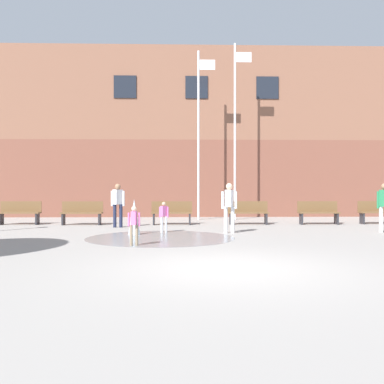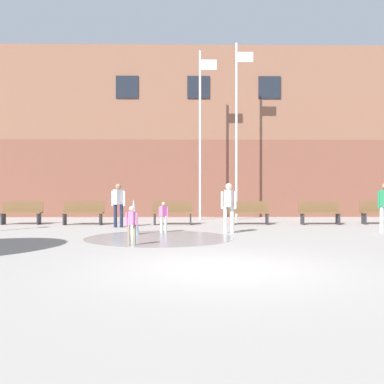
{
  "view_description": "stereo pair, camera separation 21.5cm",
  "coord_description": "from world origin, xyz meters",
  "px_view_note": "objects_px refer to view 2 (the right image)",
  "views": [
    {
      "loc": [
        -0.85,
        -8.02,
        1.44
      ],
      "look_at": [
        -0.42,
        7.24,
        1.3
      ],
      "focal_mm": 42.0,
      "sensor_mm": 36.0,
      "label": 1
    },
    {
      "loc": [
        -0.64,
        -8.03,
        1.44
      ],
      "look_at": [
        -0.42,
        7.24,
        1.3
      ],
      "focal_mm": 42.0,
      "sensor_mm": 36.0,
      "label": 2
    }
  ],
  "objects_px": {
    "park_bench_far_left": "(22,212)",
    "adult_in_red": "(118,202)",
    "park_bench_far_right": "(381,212)",
    "flagpole_right": "(237,126)",
    "adult_near_bench": "(229,204)",
    "park_bench_left_of_flagpoles": "(83,212)",
    "park_bench_under_right_flagpole": "(249,212)",
    "child_with_pink_shirt": "(164,214)",
    "park_bench_center": "(173,212)",
    "park_bench_near_trashcan": "(320,212)",
    "flagpole_left": "(201,130)",
    "child_running": "(132,222)"
  },
  "relations": [
    {
      "from": "park_bench_far_left",
      "to": "adult_in_red",
      "type": "distance_m",
      "value": 4.29
    },
    {
      "from": "park_bench_far_right",
      "to": "flagpole_right",
      "type": "bearing_deg",
      "value": 154.42
    },
    {
      "from": "park_bench_far_left",
      "to": "adult_near_bench",
      "type": "distance_m",
      "value": 8.64
    },
    {
      "from": "park_bench_far_left",
      "to": "park_bench_left_of_flagpoles",
      "type": "relative_size",
      "value": 1.0
    },
    {
      "from": "park_bench_under_right_flagpole",
      "to": "child_with_pink_shirt",
      "type": "bearing_deg",
      "value": -136.24
    },
    {
      "from": "park_bench_center",
      "to": "park_bench_near_trashcan",
      "type": "xyz_separation_m",
      "value": [
        5.78,
        -0.02,
        0.0
      ]
    },
    {
      "from": "park_bench_far_right",
      "to": "adult_near_bench",
      "type": "bearing_deg",
      "value": -151.46
    },
    {
      "from": "park_bench_center",
      "to": "park_bench_near_trashcan",
      "type": "height_order",
      "value": "same"
    },
    {
      "from": "child_with_pink_shirt",
      "to": "flagpole_left",
      "type": "distance_m",
      "value": 6.89
    },
    {
      "from": "child_with_pink_shirt",
      "to": "flagpole_right",
      "type": "height_order",
      "value": "flagpole_right"
    },
    {
      "from": "child_with_pink_shirt",
      "to": "flagpole_right",
      "type": "bearing_deg",
      "value": 18.29
    },
    {
      "from": "park_bench_far_right",
      "to": "child_running",
      "type": "height_order",
      "value": "child_running"
    },
    {
      "from": "park_bench_far_right",
      "to": "adult_near_bench",
      "type": "distance_m",
      "value": 7.29
    },
    {
      "from": "adult_in_red",
      "to": "flagpole_left",
      "type": "xyz_separation_m",
      "value": [
        3.14,
        3.91,
        3.13
      ]
    },
    {
      "from": "child_running",
      "to": "child_with_pink_shirt",
      "type": "height_order",
      "value": "same"
    },
    {
      "from": "flagpole_right",
      "to": "flagpole_left",
      "type": "bearing_deg",
      "value": 180.0
    },
    {
      "from": "park_bench_left_of_flagpoles",
      "to": "adult_near_bench",
      "type": "height_order",
      "value": "adult_near_bench"
    },
    {
      "from": "park_bench_far_right",
      "to": "adult_in_red",
      "type": "distance_m",
      "value": 10.31
    },
    {
      "from": "adult_near_bench",
      "to": "child_with_pink_shirt",
      "type": "distance_m",
      "value": 2.14
    },
    {
      "from": "park_bench_under_right_flagpole",
      "to": "adult_in_red",
      "type": "relative_size",
      "value": 1.01
    },
    {
      "from": "adult_near_bench",
      "to": "park_bench_near_trashcan",
      "type": "bearing_deg",
      "value": 151.62
    },
    {
      "from": "adult_near_bench",
      "to": "flagpole_right",
      "type": "distance_m",
      "value": 6.98
    },
    {
      "from": "park_bench_far_left",
      "to": "child_running",
      "type": "bearing_deg",
      "value": -52.11
    },
    {
      "from": "park_bench_far_left",
      "to": "park_bench_left_of_flagpoles",
      "type": "height_order",
      "value": "same"
    },
    {
      "from": "park_bench_far_right",
      "to": "adult_in_red",
      "type": "xyz_separation_m",
      "value": [
        -10.22,
        -1.32,
        0.45
      ]
    },
    {
      "from": "park_bench_far_right",
      "to": "child_running",
      "type": "distance_m",
      "value": 11.19
    },
    {
      "from": "child_running",
      "to": "park_bench_center",
      "type": "bearing_deg",
      "value": -0.93
    },
    {
      "from": "park_bench_center",
      "to": "flagpole_right",
      "type": "distance_m",
      "value": 5.45
    },
    {
      "from": "park_bench_near_trashcan",
      "to": "flagpole_right",
      "type": "xyz_separation_m",
      "value": [
        -2.94,
        2.75,
        3.76
      ]
    },
    {
      "from": "park_bench_far_right",
      "to": "flagpole_left",
      "type": "height_order",
      "value": "flagpole_left"
    },
    {
      "from": "child_with_pink_shirt",
      "to": "flagpole_left",
      "type": "relative_size",
      "value": 0.13
    },
    {
      "from": "park_bench_near_trashcan",
      "to": "child_running",
      "type": "height_order",
      "value": "child_running"
    },
    {
      "from": "park_bench_under_right_flagpole",
      "to": "flagpole_left",
      "type": "xyz_separation_m",
      "value": [
        -1.8,
        2.71,
        3.58
      ]
    },
    {
      "from": "park_bench_far_right",
      "to": "child_running",
      "type": "xyz_separation_m",
      "value": [
        -9.11,
        -6.5,
        0.1
      ]
    },
    {
      "from": "park_bench_center",
      "to": "flagpole_left",
      "type": "distance_m",
      "value": 4.66
    },
    {
      "from": "park_bench_center",
      "to": "park_bench_near_trashcan",
      "type": "distance_m",
      "value": 5.78
    },
    {
      "from": "park_bench_left_of_flagpoles",
      "to": "child_with_pink_shirt",
      "type": "distance_m",
      "value": 4.5
    },
    {
      "from": "park_bench_near_trashcan",
      "to": "park_bench_far_right",
      "type": "bearing_deg",
      "value": 3.52
    },
    {
      "from": "park_bench_left_of_flagpoles",
      "to": "park_bench_near_trashcan",
      "type": "height_order",
      "value": "same"
    },
    {
      "from": "adult_near_bench",
      "to": "adult_in_red",
      "type": "xyz_separation_m",
      "value": [
        -3.83,
        2.16,
        0.0
      ]
    },
    {
      "from": "park_bench_far_right",
      "to": "child_with_pink_shirt",
      "type": "xyz_separation_m",
      "value": [
        -8.48,
        -3.19,
        0.1
      ]
    },
    {
      "from": "park_bench_far_left",
      "to": "park_bench_far_right",
      "type": "xyz_separation_m",
      "value": [
        14.24,
        -0.09,
        0.0
      ]
    },
    {
      "from": "park_bench_left_of_flagpoles",
      "to": "park_bench_far_left",
      "type": "bearing_deg",
      "value": 174.96
    },
    {
      "from": "park_bench_center",
      "to": "park_bench_near_trashcan",
      "type": "relative_size",
      "value": 1.0
    },
    {
      "from": "park_bench_left_of_flagpoles",
      "to": "flagpole_left",
      "type": "bearing_deg",
      "value": 30.09
    },
    {
      "from": "child_running",
      "to": "adult_in_red",
      "type": "distance_m",
      "value": 5.32
    },
    {
      "from": "park_bench_left_of_flagpoles",
      "to": "park_bench_far_right",
      "type": "relative_size",
      "value": 1.0
    },
    {
      "from": "park_bench_far_left",
      "to": "child_running",
      "type": "xyz_separation_m",
      "value": [
        5.13,
        -6.6,
        0.1
      ]
    },
    {
      "from": "flagpole_right",
      "to": "child_with_pink_shirt",
      "type": "bearing_deg",
      "value": -117.83
    },
    {
      "from": "park_bench_far_left",
      "to": "adult_in_red",
      "type": "height_order",
      "value": "adult_in_red"
    }
  ]
}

